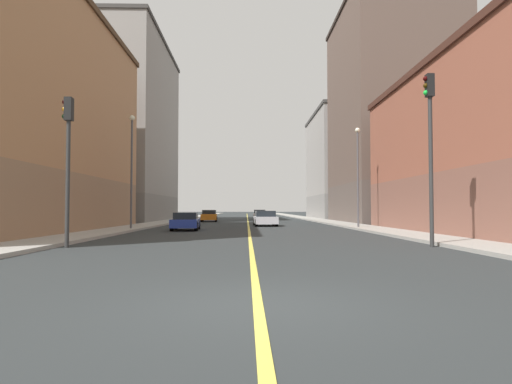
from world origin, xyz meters
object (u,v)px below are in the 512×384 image
(car_blue, at_px, (186,222))
(car_orange, at_px, (209,216))
(building_right_midblock, at_px, (121,131))
(building_left_mid, at_px, (391,115))
(traffic_light_left_near, at_px, (430,136))
(street_lamp_right_near, at_px, (132,160))
(car_silver, at_px, (265,219))
(car_white, at_px, (260,215))
(street_lamp_left_near, at_px, (358,167))
(traffic_light_right_near, at_px, (68,150))
(building_left_far, at_px, (349,166))

(car_blue, bearing_deg, car_orange, 90.34)
(building_right_midblock, bearing_deg, building_left_mid, -11.91)
(traffic_light_left_near, distance_m, street_lamp_right_near, 20.11)
(building_right_midblock, bearing_deg, car_orange, -10.78)
(traffic_light_left_near, xyz_separation_m, car_orange, (-11.53, 34.31, -3.69))
(building_left_mid, xyz_separation_m, car_silver, (-13.92, -8.80, -10.94))
(car_white, height_order, car_orange, car_orange)
(building_left_mid, height_order, car_orange, building_left_mid)
(building_right_midblock, xyz_separation_m, street_lamp_left_near, (23.42, -21.10, -6.25))
(street_lamp_left_near, xyz_separation_m, car_blue, (-12.42, -1.71, -3.98))
(car_white, height_order, car_blue, car_white)
(traffic_light_left_near, relative_size, car_silver, 1.48)
(car_white, bearing_deg, street_lamp_right_near, -106.69)
(building_left_mid, height_order, car_blue, building_left_mid)
(street_lamp_right_near, distance_m, car_blue, 5.60)
(car_orange, height_order, car_blue, car_orange)
(building_left_mid, relative_size, car_orange, 5.05)
(traffic_light_right_near, bearing_deg, street_lamp_left_near, 45.29)
(traffic_light_right_near, height_order, street_lamp_right_near, street_lamp_right_near)
(car_silver, relative_size, car_orange, 1.01)
(building_right_midblock, bearing_deg, car_white, 29.04)
(car_silver, bearing_deg, building_left_far, 63.77)
(building_right_midblock, distance_m, car_silver, 24.90)
(building_left_mid, distance_m, car_orange, 23.09)
(car_white, bearing_deg, car_orange, -118.23)
(street_lamp_right_near, xyz_separation_m, car_orange, (3.57, 21.03, -4.15))
(building_left_mid, distance_m, car_white, 23.68)
(car_silver, bearing_deg, street_lamp_left_near, -41.38)
(street_lamp_left_near, bearing_deg, building_right_midblock, 137.99)
(building_right_midblock, relative_size, street_lamp_left_near, 2.95)
(traffic_light_left_near, distance_m, traffic_light_right_near, 14.13)
(street_lamp_left_near, bearing_deg, car_blue, -172.16)
(car_white, xyz_separation_m, car_blue, (-6.08, -32.29, -0.04))
(building_left_far, relative_size, traffic_light_right_near, 3.14)
(street_lamp_right_near, xyz_separation_m, car_white, (9.77, 32.58, -4.17))
(street_lamp_right_near, bearing_deg, car_blue, 4.52)
(traffic_light_right_near, distance_m, car_blue, 14.19)
(traffic_light_left_near, relative_size, traffic_light_right_near, 1.17)
(car_white, bearing_deg, street_lamp_left_near, -78.28)
(car_silver, distance_m, car_orange, 14.48)
(traffic_light_right_near, bearing_deg, traffic_light_left_near, 0.00)
(car_silver, xyz_separation_m, car_orange, (-5.94, 13.21, 0.02))
(traffic_light_left_near, xyz_separation_m, street_lamp_right_near, (-15.10, 13.28, 0.46))
(traffic_light_right_near, bearing_deg, car_orange, 85.70)
(building_left_far, xyz_separation_m, street_lamp_right_near, (-23.42, -36.07, -3.13))
(building_left_far, bearing_deg, traffic_light_left_near, -99.58)
(traffic_light_left_near, bearing_deg, building_left_far, 80.42)
(building_right_midblock, relative_size, traffic_light_left_near, 3.18)
(building_left_mid, bearing_deg, street_lamp_left_near, -116.57)
(building_left_far, bearing_deg, traffic_light_right_near, -114.45)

